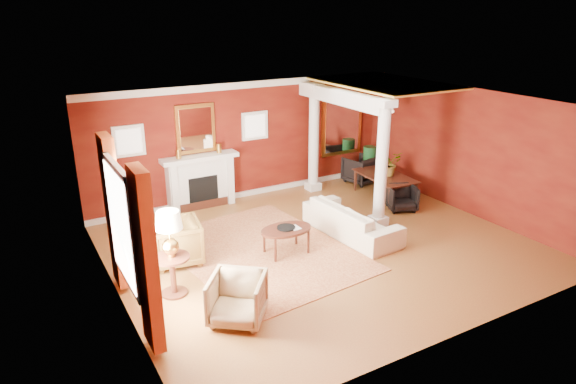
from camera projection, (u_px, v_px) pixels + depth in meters
ground at (322, 246)px, 10.42m from camera, size 8.00×8.00×0.00m
room_shell at (324, 150)px, 9.73m from camera, size 8.04×7.04×2.92m
fireplace at (201, 181)px, 12.29m from camera, size 1.85×0.42×1.29m
overmantel_mirror at (196, 129)px, 11.98m from camera, size 0.95×0.07×1.15m
flank_window_left at (129, 141)px, 11.29m from camera, size 0.70×0.07×0.70m
flank_window_right at (255, 126)px, 12.75m from camera, size 0.70×0.07×0.70m
left_window at (127, 233)px, 7.62m from camera, size 0.21×2.55×2.60m
column_front at (382, 163)px, 10.97m from camera, size 0.36×0.36×2.80m
column_back at (314, 137)px, 13.17m from camera, size 0.36×0.36×2.80m
header_beam at (340, 97)px, 11.87m from camera, size 0.30×3.20×0.32m
amber_ceiling at (384, 83)px, 12.20m from camera, size 2.30×3.40×0.04m
dining_mirror at (342, 124)px, 14.06m from camera, size 1.30×0.07×1.70m
chandelier at (382, 109)px, 12.48m from camera, size 0.60×0.62×0.75m
crown_trim at (245, 85)px, 12.28m from camera, size 8.00×0.08×0.16m
base_trim at (248, 193)px, 13.22m from camera, size 8.00×0.08×0.12m
rug at (262, 251)px, 10.19m from camera, size 3.44×4.35×0.02m
sofa at (352, 215)px, 10.82m from camera, size 0.84×2.36×0.91m
armchair_leopard at (175, 240)px, 9.61m from camera, size 0.98×1.02×0.92m
armchair_stripe at (237, 297)px, 7.82m from camera, size 1.11×1.10×0.83m
coffee_table at (286, 231)px, 9.97m from camera, size 1.05×1.05×0.53m
coffee_book at (291, 223)px, 9.88m from camera, size 0.18×0.02×0.24m
side_table at (170, 239)px, 8.35m from camera, size 0.60×0.60×1.51m
dining_table at (386, 180)px, 12.96m from camera, size 0.71×1.72×0.94m
dining_chair_near at (402, 196)px, 12.20m from camera, size 0.84×0.82×0.67m
dining_chair_far at (361, 168)px, 14.09m from camera, size 0.91×0.87×0.81m
green_urn at (369, 167)px, 14.31m from camera, size 0.41×0.41×0.97m
potted_plant at (390, 153)px, 12.71m from camera, size 0.59×0.65×0.48m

